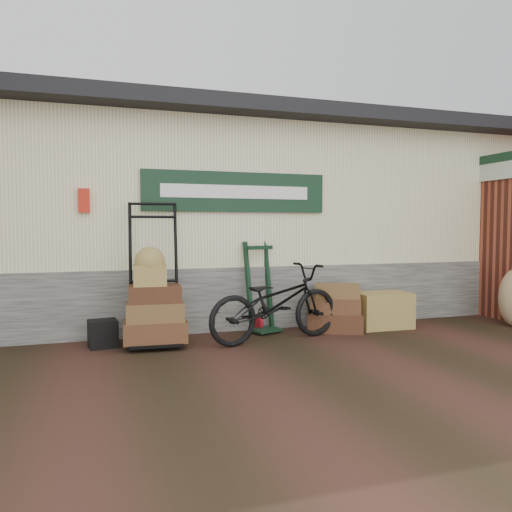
{
  "coord_description": "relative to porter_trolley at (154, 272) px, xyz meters",
  "views": [
    {
      "loc": [
        -2.19,
        -5.72,
        1.46
      ],
      "look_at": [
        -0.04,
        0.9,
        1.06
      ],
      "focal_mm": 35.0,
      "sensor_mm": 36.0,
      "label": 1
    }
  ],
  "objects": [
    {
      "name": "ground",
      "position": [
        1.49,
        -0.56,
        -0.91
      ],
      "size": [
        80.0,
        80.0,
        0.0
      ],
      "primitive_type": "plane",
      "color": "black",
      "rests_on": "ground"
    },
    {
      "name": "station_building",
      "position": [
        1.48,
        2.17,
        0.71
      ],
      "size": [
        14.4,
        4.1,
        3.2
      ],
      "color": "#4C4C47",
      "rests_on": "ground"
    },
    {
      "name": "brick_outbuilding",
      "position": [
        6.18,
        0.63,
        0.39
      ],
      "size": [
        1.71,
        4.51,
        2.62
      ],
      "color": "maroon",
      "rests_on": "ground"
    },
    {
      "name": "porter_trolley",
      "position": [
        0.0,
        0.0,
        0.0
      ],
      "size": [
        0.96,
        0.75,
        1.82
      ],
      "primitive_type": null,
      "rotation": [
        0.0,
        0.0,
        -0.07
      ],
      "color": "black",
      "rests_on": "ground"
    },
    {
      "name": "green_barrow",
      "position": [
        1.5,
        0.29,
        -0.28
      ],
      "size": [
        0.56,
        0.51,
        1.26
      ],
      "primitive_type": null,
      "rotation": [
        0.0,
        0.0,
        0.33
      ],
      "color": "black",
      "rests_on": "ground"
    },
    {
      "name": "suitcase_stack",
      "position": [
        2.5,
        -0.01,
        -0.57
      ],
      "size": [
        0.89,
        0.75,
        0.67
      ],
      "primitive_type": null,
      "rotation": [
        0.0,
        0.0,
        -0.43
      ],
      "color": "#3A2212",
      "rests_on": "ground"
    },
    {
      "name": "wicker_hamper",
      "position": [
        3.28,
        0.0,
        -0.65
      ],
      "size": [
        0.8,
        0.53,
        0.51
      ],
      "primitive_type": "cube",
      "rotation": [
        0.0,
        0.0,
        -0.02
      ],
      "color": "olive",
      "rests_on": "ground"
    },
    {
      "name": "black_trunk",
      "position": [
        -0.62,
        0.01,
        -0.74
      ],
      "size": [
        0.37,
        0.32,
        0.33
      ],
      "primitive_type": "cube",
      "rotation": [
        0.0,
        0.0,
        0.12
      ],
      "color": "black",
      "rests_on": "ground"
    },
    {
      "name": "bicycle",
      "position": [
        1.5,
        -0.33,
        -0.36
      ],
      "size": [
        1.03,
        1.98,
        1.1
      ],
      "primitive_type": "imported",
      "rotation": [
        0.0,
        0.0,
        1.78
      ],
      "color": "black",
      "rests_on": "ground"
    }
  ]
}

